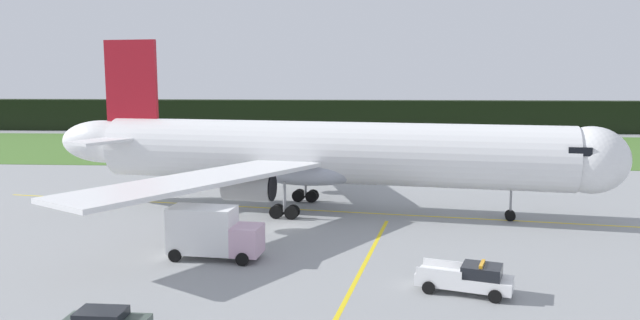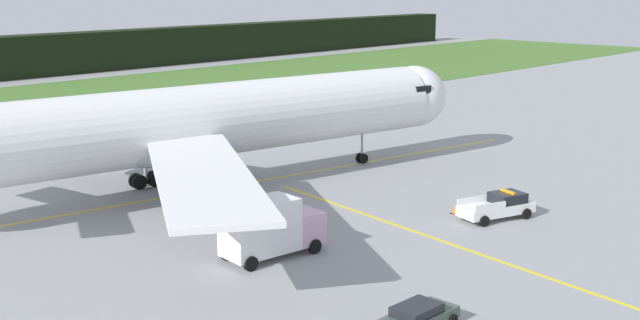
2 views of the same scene
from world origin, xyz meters
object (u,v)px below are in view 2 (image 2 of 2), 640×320
(airliner, at_px, (195,124))
(staff_car, at_px, (419,316))
(apron_cone, at_px, (455,209))
(catering_truck, at_px, (269,227))
(ops_pickup_truck, at_px, (499,206))

(airliner, distance_m, staff_car, 30.01)
(apron_cone, bearing_deg, catering_truck, 170.03)
(catering_truck, bearing_deg, ops_pickup_truck, -18.79)
(airliner, xyz_separation_m, staff_car, (-8.92, -28.26, -4.72))
(staff_car, distance_m, apron_cone, 20.41)
(ops_pickup_truck, xyz_separation_m, apron_cone, (-1.05, 2.91, -0.59))
(ops_pickup_truck, distance_m, staff_car, 20.12)
(airliner, height_order, ops_pickup_truck, airliner)
(airliner, xyz_separation_m, apron_cone, (8.84, -18.21, -5.11))
(catering_truck, distance_m, apron_cone, 15.86)
(catering_truck, bearing_deg, apron_cone, -9.97)
(staff_car, height_order, apron_cone, staff_car)
(ops_pickup_truck, xyz_separation_m, catering_truck, (-16.59, 5.65, 0.99))
(airliner, bearing_deg, ops_pickup_truck, -64.92)
(staff_car, bearing_deg, apron_cone, 29.49)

